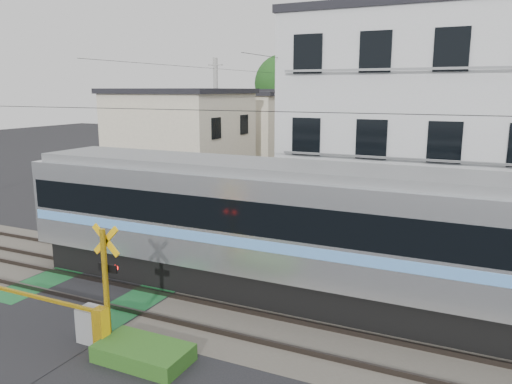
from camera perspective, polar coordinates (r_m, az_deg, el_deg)
The scene contains 11 objects.
ground at distance 17.70m, azimuth -15.95°, elevation -9.44°, with size 120.00×120.00×0.00m, color black.
track_bed at distance 17.69m, azimuth -15.95°, elevation -9.33°, with size 120.00×120.00×0.14m.
crossing_signal_near at distance 13.33m, azimuth -18.08°, elevation -13.41°, with size 4.74×0.65×3.09m.
crossing_signal_far at distance 21.73m, azimuth -14.88°, elevation -3.48°, with size 4.74×0.65×3.09m.
apartment_block at distance 21.99m, azimuth 18.56°, elevation 6.92°, with size 10.20×8.36×9.30m.
houses_row at distance 39.83m, azimuth 9.50°, elevation 7.16°, with size 22.07×31.35×6.80m.
tree_hill at distance 62.38m, azimuth 13.88°, elevation 10.58°, with size 40.00×12.76×11.33m.
catenary at distance 13.58m, azimuth 2.70°, elevation 0.87°, with size 60.00×5.04×7.00m.
utility_poles at distance 37.39m, azimuth 6.36°, elevation 8.25°, with size 7.90×42.00×8.00m.
pedestrian at distance 44.88m, azimuth 10.90°, elevation 4.64°, with size 0.69×0.45×1.89m, color #28242D.
weed_patches at distance 16.52m, azimuth -11.52°, elevation -10.08°, with size 10.25×8.80×0.40m.
Camera 1 is at (11.13, -12.28, 6.22)m, focal length 35.00 mm.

